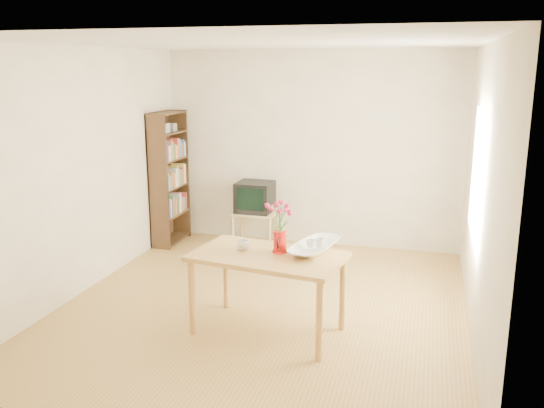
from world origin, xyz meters
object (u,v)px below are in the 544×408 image
(table, at_px, (268,264))
(bowl, at_px, (315,228))
(mug, at_px, (243,245))
(television, at_px, (255,196))
(pitcher, at_px, (280,243))

(table, distance_m, bowl, 0.53)
(mug, bearing_deg, bowl, -165.87)
(table, bearing_deg, bowl, 36.20)
(table, height_order, mug, mug)
(table, bearing_deg, mug, 174.38)
(bowl, height_order, television, bowl)
(pitcher, relative_size, bowl, 0.45)
(mug, relative_size, bowl, 0.25)
(table, relative_size, bowl, 3.09)
(pitcher, height_order, television, pitcher)
(mug, height_order, television, television)
(pitcher, height_order, mug, pitcher)
(table, height_order, television, television)
(table, height_order, bowl, bowl)
(bowl, bearing_deg, table, -152.43)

